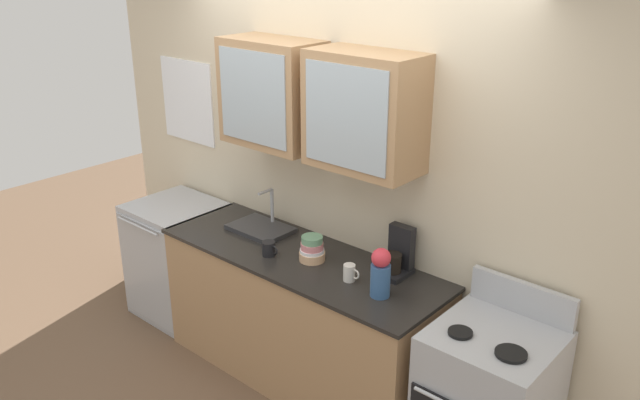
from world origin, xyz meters
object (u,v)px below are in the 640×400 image
Objects in this scene: cup_near_bowls at (350,273)px; dishwasher at (179,259)px; cup_near_sink at (269,249)px; sink_faucet at (261,227)px; bowl_stack at (312,249)px; coffee_maker at (397,256)px; vase at (381,273)px.

cup_near_bowls reaches higher than dishwasher.
dishwasher is at bearing 174.05° from cup_near_sink.
cup_near_sink is (0.31, -0.23, 0.02)m from sink_faucet.
coffee_maker is at bearing 22.89° from bowl_stack.
dishwasher is (-1.12, 0.12, -0.49)m from cup_near_sink.
bowl_stack is (0.55, -0.10, 0.05)m from sink_faucet.
sink_faucet is 0.47× the size of dishwasher.
dishwasher is at bearing -172.12° from sink_faucet.
cup_near_sink is (-0.24, -0.13, -0.03)m from bowl_stack.
vase is 2.02m from dishwasher.
sink_faucet is at bearing 170.26° from cup_near_bowls.
sink_faucet is 3.86× the size of cup_near_bowls.
coffee_maker is at bearing 106.57° from vase.
dishwasher is at bearing -179.54° from bowl_stack.
cup_near_bowls is at bearing 174.43° from vase.
coffee_maker is (1.04, 0.10, 0.08)m from sink_faucet.
coffee_maker reaches higher than cup_near_bowls.
coffee_maker reaches higher than cup_near_sink.
sink_faucet is 0.90m from cup_near_bowls.
vase reaches higher than sink_faucet.
cup_near_sink is at bearing -152.40° from bowl_stack.
vase is (0.57, -0.07, 0.07)m from bowl_stack.
cup_near_bowls is at bearing -120.21° from coffee_maker.
coffee_maker reaches higher than sink_faucet.
vase reaches higher than dishwasher.
vase is 0.25m from cup_near_bowls.
dishwasher is at bearing -173.35° from coffee_maker.
bowl_stack is 0.28m from cup_near_sink.
bowl_stack is 1.46m from dishwasher.
sink_faucet is 3.49× the size of cup_near_sink.
coffee_maker reaches higher than bowl_stack.
sink_faucet reaches higher than cup_near_bowls.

